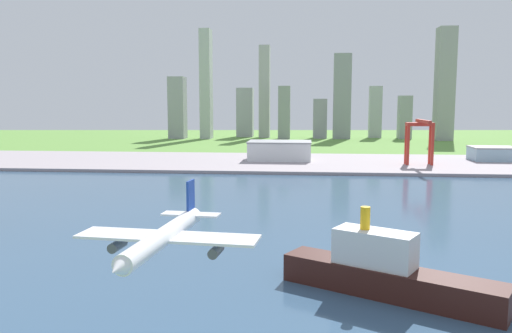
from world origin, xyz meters
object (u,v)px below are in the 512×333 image
(warehouse_main, at_px, (280,150))
(port_crane_red, at_px, (420,132))
(cargo_ship, at_px, (385,272))
(airplane_landing, at_px, (164,237))
(warehouse_annex, at_px, (493,154))

(warehouse_main, bearing_deg, port_crane_red, -13.16)
(cargo_ship, bearing_deg, warehouse_main, 98.07)
(airplane_landing, relative_size, port_crane_red, 0.82)
(warehouse_annex, bearing_deg, cargo_ship, -113.43)
(warehouse_annex, bearing_deg, port_crane_red, -151.35)
(port_crane_red, bearing_deg, cargo_ship, -103.70)
(cargo_ship, xyz_separation_m, warehouse_main, (-45.25, 319.01, 4.16))
(cargo_ship, bearing_deg, airplane_landing, -131.67)
(port_crane_red, relative_size, warehouse_annex, 1.21)
(cargo_ship, relative_size, warehouse_main, 1.07)
(cargo_ship, height_order, warehouse_annex, cargo_ship)
(airplane_landing, xyz_separation_m, cargo_ship, (47.85, 53.77, -23.24))
(airplane_landing, distance_m, warehouse_main, 373.28)
(airplane_landing, distance_m, port_crane_red, 365.48)
(airplane_landing, bearing_deg, cargo_ship, 48.33)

